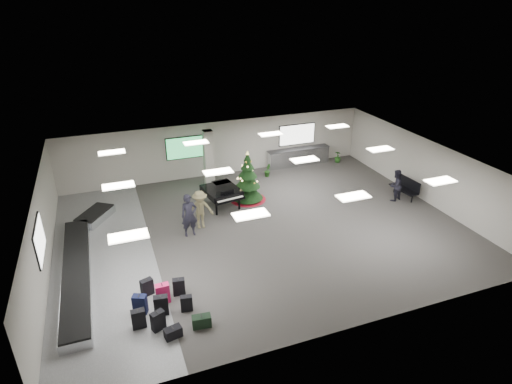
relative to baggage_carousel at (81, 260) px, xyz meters
name	(u,v)px	position (x,y,z in m)	size (l,w,h in m)	color
ground	(262,229)	(7.84, 0.08, -0.21)	(18.00, 18.00, 0.00)	#3C3936
room_envelope	(249,178)	(7.46, 0.75, 2.12)	(18.02, 14.02, 3.21)	#AFABA0
baggage_carousel	(81,260)	(0.00, 0.00, 0.00)	(2.28, 9.71, 0.43)	silver
service_counter	(298,157)	(12.84, 6.73, 0.33)	(4.05, 0.65, 1.08)	silver
suitcase_0	(158,321)	(2.34, -4.77, 0.13)	(0.50, 0.39, 0.70)	black
suitcase_1	(161,305)	(2.56, -4.08, 0.15)	(0.50, 0.31, 0.76)	black
pink_suitcase	(163,293)	(2.71, -3.48, 0.16)	(0.48, 0.28, 0.76)	#D81C58
suitcase_3	(179,287)	(3.32, -3.25, 0.11)	(0.47, 0.30, 0.67)	black
navy_suitcase	(140,304)	(1.90, -3.76, 0.14)	(0.53, 0.44, 0.73)	black
suitcase_5	(139,319)	(1.77, -4.45, 0.13)	(0.45, 0.25, 0.70)	black
green_duffel	(202,321)	(3.68, -5.13, -0.01)	(0.64, 0.37, 0.43)	black
suitcase_7	(187,303)	(3.39, -4.19, 0.08)	(0.43, 0.27, 0.61)	black
suitcase_8	(147,287)	(2.24, -2.86, 0.11)	(0.49, 0.38, 0.66)	black
black_duffel	(173,332)	(2.72, -5.28, -0.03)	(0.60, 0.41, 0.38)	black
christmas_tree	(248,183)	(8.23, 3.19, 0.71)	(1.89, 1.89, 2.70)	maroon
grand_piano	(222,192)	(6.74, 2.87, 0.63)	(1.88, 2.27, 1.18)	black
bench	(406,187)	(16.14, 0.55, 0.39)	(0.67, 1.72, 1.07)	black
traveler_a	(189,215)	(4.61, 0.71, 0.78)	(0.72, 0.47, 1.98)	black
traveler_b	(200,210)	(5.23, 1.20, 0.71)	(1.19, 0.68, 1.84)	olive
traveler_bench	(395,185)	(15.38, 0.46, 0.63)	(0.82, 0.64, 1.69)	black
potted_plant_left	(267,170)	(10.34, 5.70, 0.16)	(0.41, 0.33, 0.75)	#183F14
potted_plant_right	(338,157)	(15.40, 6.26, 0.15)	(0.41, 0.41, 0.73)	#183F14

